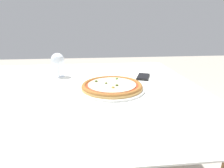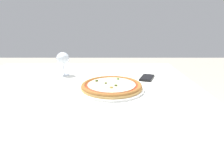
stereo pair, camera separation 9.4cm
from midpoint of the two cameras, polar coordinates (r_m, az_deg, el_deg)
The scene contains 4 objects.
dining_table at distance 1.03m, azimuth -8.55°, elevation -4.85°, with size 1.34×1.18×0.75m.
pizza_plate at distance 0.95m, azimuth 2.85°, elevation -0.79°, with size 0.33×0.33×0.04m.
wine_glass_far_left at distance 1.21m, azimuth -12.47°, elevation 7.35°, with size 0.08×0.08×0.15m.
cell_phone at distance 1.17m, azimuth 13.03°, elevation 1.88°, with size 0.12×0.16×0.01m.
Camera 2 is at (0.20, -0.94, 1.07)m, focal length 30.00 mm.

